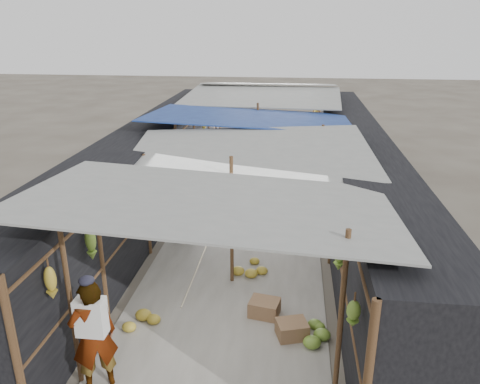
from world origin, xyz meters
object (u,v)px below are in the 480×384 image
at_px(crate_near, 292,330).
at_px(black_basin, 289,183).
at_px(vendor_elderly, 93,336).
at_px(vendor_seated, 293,163).
at_px(shopper_blue, 189,216).

distance_m(crate_near, black_basin, 7.58).
height_order(crate_near, black_basin, crate_near).
xyz_separation_m(vendor_elderly, vendor_seated, (2.64, 10.13, -0.42)).
relative_size(crate_near, black_basin, 0.77).
bearing_deg(crate_near, vendor_elderly, -169.81).
distance_m(crate_near, vendor_seated, 8.72).
bearing_deg(shopper_blue, black_basin, 60.02).
relative_size(black_basin, shopper_blue, 0.45).
bearing_deg(vendor_elderly, shopper_blue, -125.37).
height_order(black_basin, shopper_blue, shopper_blue).
bearing_deg(shopper_blue, vendor_elderly, -96.09).
relative_size(crate_near, shopper_blue, 0.35).
bearing_deg(vendor_seated, crate_near, 6.99).
xyz_separation_m(shopper_blue, vendor_seated, (2.35, 5.48, -0.27)).
height_order(crate_near, vendor_elderly, vendor_elderly).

